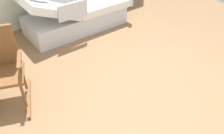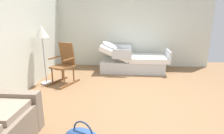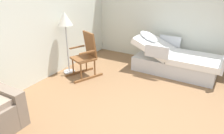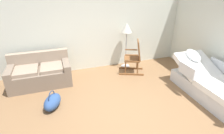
# 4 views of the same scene
# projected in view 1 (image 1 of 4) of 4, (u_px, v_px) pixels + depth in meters

# --- Properties ---
(ground_plane) EXTENTS (7.14, 7.14, 0.00)m
(ground_plane) POSITION_uv_depth(u_px,v_px,m) (155.00, 82.00, 3.57)
(ground_plane) COLOR olive
(hospital_bed) EXTENTS (1.06, 2.12, 0.97)m
(hospital_bed) POSITION_uv_depth(u_px,v_px,m) (75.00, 14.00, 4.77)
(hospital_bed) COLOR silver
(hospital_bed) RESTS_ON ground
(rocking_chair) EXTENTS (0.88, 0.73, 1.05)m
(rocking_chair) POSITION_uv_depth(u_px,v_px,m) (3.00, 69.00, 2.99)
(rocking_chair) COLOR brown
(rocking_chair) RESTS_ON ground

